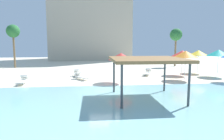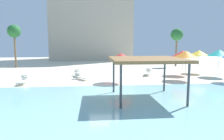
{
  "view_description": "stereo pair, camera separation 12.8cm",
  "coord_description": "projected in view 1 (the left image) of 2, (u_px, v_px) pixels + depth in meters",
  "views": [
    {
      "loc": [
        -1.01,
        -15.15,
        3.53
      ],
      "look_at": [
        0.75,
        2.0,
        1.3
      ],
      "focal_mm": 32.32,
      "sensor_mm": 36.0,
      "label": 1
    },
    {
      "loc": [
        -0.88,
        -15.16,
        3.53
      ],
      "look_at": [
        0.75,
        2.0,
        1.3
      ],
      "focal_mm": 32.32,
      "sensor_mm": 36.0,
      "label": 2
    }
  ],
  "objects": [
    {
      "name": "lounge_chair_4",
      "position": [
        147.0,
        72.0,
        22.84
      ],
      "size": [
        1.38,
        1.96,
        0.74
      ],
      "rotation": [
        0.0,
        0.0,
        -2.03
      ],
      "color": "white",
      "rests_on": "ground"
    },
    {
      "name": "palm_tree_1",
      "position": [
        13.0,
        32.0,
        29.52
      ],
      "size": [
        1.9,
        1.9,
        6.36
      ],
      "color": "brown",
      "rests_on": "ground"
    },
    {
      "name": "shade_pavilion",
      "position": [
        147.0,
        60.0,
        12.75
      ],
      "size": [
        4.5,
        4.5,
        2.65
      ],
      "color": "#42474C",
      "rests_on": "ground"
    },
    {
      "name": "lounge_chair_0",
      "position": [
        77.0,
        73.0,
        22.1
      ],
      "size": [
        0.9,
        1.97,
        0.74
      ],
      "rotation": [
        0.0,
        0.0,
        -1.41
      ],
      "color": "white",
      "rests_on": "ground"
    },
    {
      "name": "beach_umbrella_red_0",
      "position": [
        121.0,
        56.0,
        18.48
      ],
      "size": [
        2.33,
        2.33,
        2.71
      ],
      "color": "silver",
      "rests_on": "ground"
    },
    {
      "name": "hotel_block_0",
      "position": [
        90.0,
        12.0,
        45.87
      ],
      "size": [
        17.52,
        10.54,
        21.47
      ],
      "primitive_type": "cube",
      "color": "#B2A893",
      "rests_on": "ground"
    },
    {
      "name": "lounge_chair_3",
      "position": [
        23.0,
        80.0,
        17.88
      ],
      "size": [
        0.74,
        1.94,
        0.74
      ],
      "rotation": [
        0.0,
        0.0,
        -1.49
      ],
      "color": "white",
      "rests_on": "ground"
    },
    {
      "name": "palm_tree_0",
      "position": [
        176.0,
        36.0,
        31.55
      ],
      "size": [
        1.9,
        1.9,
        5.93
      ],
      "color": "brown",
      "rests_on": "ground"
    },
    {
      "name": "beach_umbrella_yellow_2",
      "position": [
        198.0,
        53.0,
        24.47
      ],
      "size": [
        2.24,
        2.24,
        2.78
      ],
      "color": "silver",
      "rests_on": "ground"
    },
    {
      "name": "beach_umbrella_orange_5",
      "position": [
        186.0,
        54.0,
        19.86
      ],
      "size": [
        2.37,
        2.37,
        2.86
      ],
      "color": "silver",
      "rests_on": "ground"
    },
    {
      "name": "beach_umbrella_red_6",
      "position": [
        182.0,
        53.0,
        22.86
      ],
      "size": [
        2.46,
        2.46,
        2.81
      ],
      "color": "silver",
      "rests_on": "ground"
    },
    {
      "name": "lagoon_water",
      "position": [
        112.0,
        113.0,
        10.32
      ],
      "size": [
        44.0,
        13.5,
        0.04
      ],
      "primitive_type": "cube",
      "color": "#8CC6CC",
      "rests_on": "ground"
    },
    {
      "name": "ground_plane",
      "position": [
        105.0,
        90.0,
        15.5
      ],
      "size": [
        80.0,
        80.0,
        0.0
      ],
      "primitive_type": "plane",
      "color": "beige"
    },
    {
      "name": "beach_umbrella_teal_4",
      "position": [
        219.0,
        53.0,
        21.9
      ],
      "size": [
        2.45,
        2.45,
        2.92
      ],
      "color": "silver",
      "rests_on": "ground"
    },
    {
      "name": "lounge_chair_2",
      "position": [
        81.0,
        76.0,
        20.14
      ],
      "size": [
        1.55,
        1.91,
        0.74
      ],
      "rotation": [
        0.0,
        0.0,
        -0.99
      ],
      "color": "white",
      "rests_on": "ground"
    }
  ]
}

